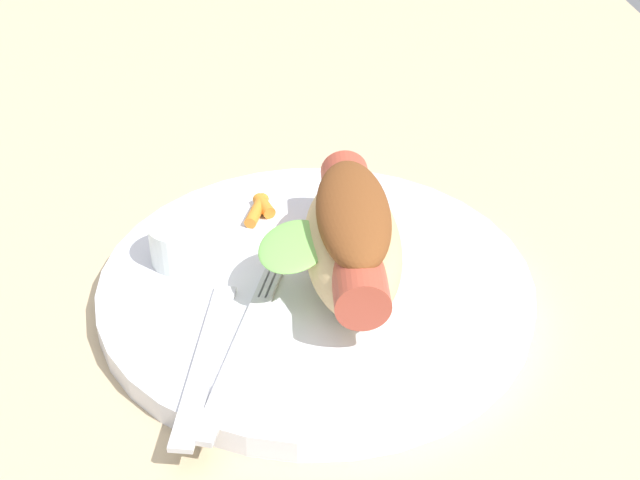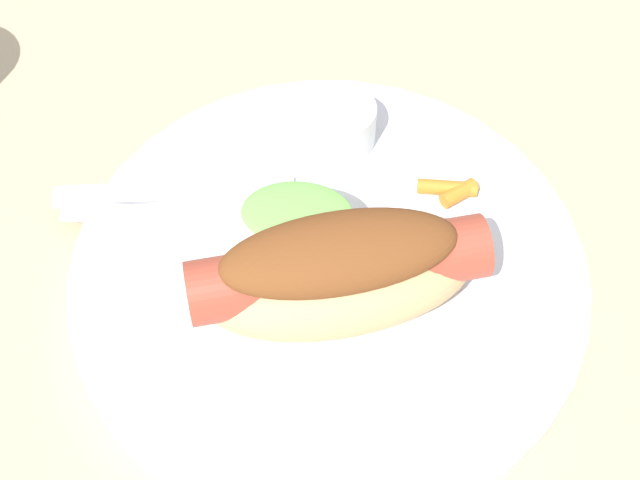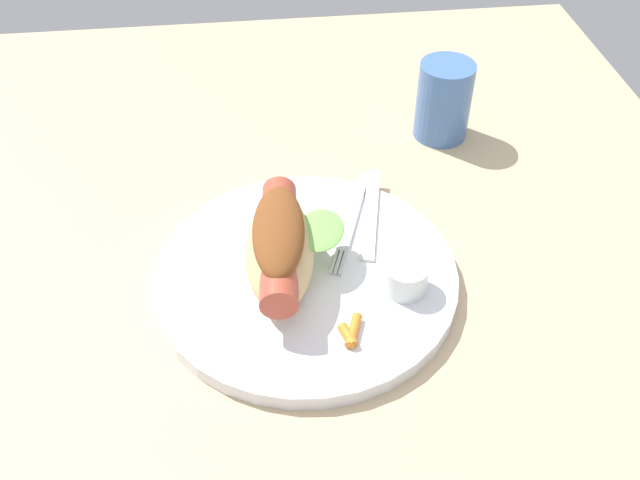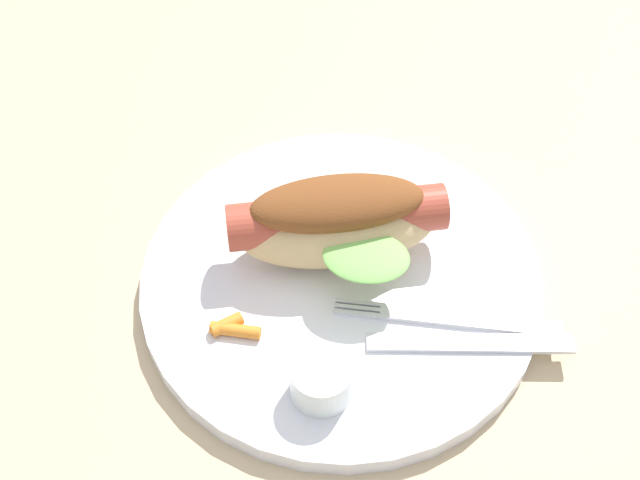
% 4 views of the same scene
% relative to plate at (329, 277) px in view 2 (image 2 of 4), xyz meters
% --- Properties ---
extents(ground_plane, '(1.20, 0.90, 0.02)m').
position_rel_plate_xyz_m(ground_plane, '(-0.03, -0.02, -0.02)').
color(ground_plane, tan).
extents(plate, '(0.29, 0.29, 0.02)m').
position_rel_plate_xyz_m(plate, '(0.00, 0.00, 0.00)').
color(plate, white).
rests_on(plate, ground_plane).
extents(hot_dog, '(0.16, 0.11, 0.07)m').
position_rel_plate_xyz_m(hot_dog, '(0.00, 0.02, 0.04)').
color(hot_dog, '#DBB77A').
rests_on(hot_dog, plate).
extents(sauce_ramekin, '(0.04, 0.04, 0.03)m').
position_rel_plate_xyz_m(sauce_ramekin, '(-0.04, -0.09, 0.02)').
color(sauce_ramekin, white).
rests_on(sauce_ramekin, plate).
extents(fork, '(0.15, 0.06, 0.00)m').
position_rel_plate_xyz_m(fork, '(0.07, -0.05, 0.01)').
color(fork, silver).
rests_on(fork, plate).
extents(knife, '(0.14, 0.04, 0.00)m').
position_rel_plate_xyz_m(knife, '(0.07, -0.08, 0.01)').
color(knife, silver).
rests_on(knife, plate).
extents(carrot_garnish, '(0.04, 0.02, 0.01)m').
position_rel_plate_xyz_m(carrot_garnish, '(-0.08, -0.03, 0.01)').
color(carrot_garnish, orange).
rests_on(carrot_garnish, plate).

